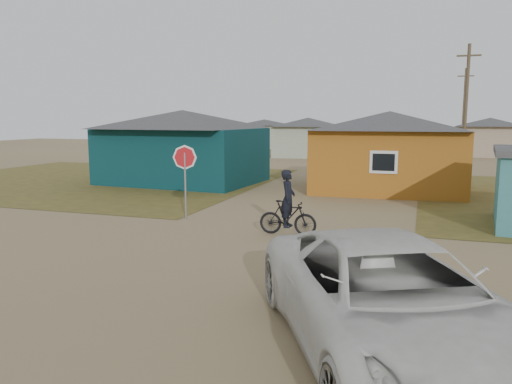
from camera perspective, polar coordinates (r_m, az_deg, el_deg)
ground at (r=12.68m, az=-1.12°, el=-7.88°), size 120.00×120.00×0.00m
grass_nw at (r=30.63m, az=-17.91°, el=1.37°), size 20.00×18.00×0.00m
house_teal at (r=27.99m, az=-8.34°, el=5.27°), size 8.93×7.08×4.00m
house_yellow at (r=25.56m, az=14.90°, el=4.67°), size 7.72×6.76×3.90m
house_pale_west at (r=46.60m, az=5.96°, el=6.31°), size 7.04×6.15×3.60m
house_beige_east at (r=51.83m, az=25.12°, el=5.78°), size 6.95×6.05×3.60m
house_pale_north at (r=60.27m, az=0.97°, el=6.74°), size 6.28×5.81×3.40m
utility_pole_near at (r=33.56m, az=22.85°, el=8.78°), size 1.40×0.20×8.00m
utility_pole_far at (r=49.58m, az=22.65°, el=8.48°), size 1.40×0.20×8.00m
stop_sign at (r=17.62m, az=-8.13°, el=3.03°), size 0.85×0.22×2.64m
cyclist at (r=15.31m, az=3.66°, el=-2.22°), size 1.80×0.66×2.01m
vehicle at (r=7.82m, az=15.13°, el=-11.93°), size 5.46×6.99×1.77m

